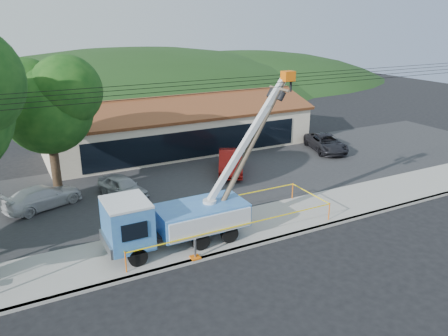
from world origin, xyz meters
name	(u,v)px	position (x,y,z in m)	size (l,w,h in m)	color
ground	(263,271)	(0.00, 0.00, 0.00)	(120.00, 120.00, 0.00)	black
curb	(240,249)	(0.00, 2.10, 0.07)	(60.00, 0.25, 0.15)	#A8A49D
sidewalk	(223,233)	(0.00, 4.00, 0.07)	(60.00, 4.00, 0.15)	#A8A49D
parking_lot	(169,184)	(0.00, 12.00, 0.05)	(60.00, 12.00, 0.10)	#28282B
strip_mall	(179,127)	(4.00, 19.98, 1.88)	(22.50, 8.53, 4.67)	beige
tree_lot	(47,101)	(-7.00, 13.00, 6.21)	(6.30, 5.60, 8.94)	#332316
hill_center	(132,88)	(10.00, 55.00, 0.00)	(89.60, 64.00, 32.00)	#1C3914
hill_east	(240,80)	(30.00, 55.00, 0.00)	(72.80, 52.00, 26.00)	#1C3914
utility_truck	(174,217)	(-2.78, 3.87, 1.66)	(9.98, 3.80, 8.21)	black
leaning_pole	(249,149)	(1.44, 3.86, 4.54)	(4.86, 1.63, 8.11)	brown
caution_tape	(223,216)	(0.15, 4.23, 0.91)	(11.57, 3.49, 1.01)	orange
car_silver	(124,198)	(-3.37, 11.23, 0.00)	(1.58, 3.93, 1.34)	#9EA1A5
car_red	(230,173)	(4.84, 12.14, 0.00)	(1.67, 4.80, 1.58)	maroon
car_white	(45,209)	(-8.02, 11.83, 0.00)	(1.86, 4.59, 1.33)	silver
car_dark	(325,152)	(14.60, 13.17, 0.00)	(2.33, 5.05, 1.40)	black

